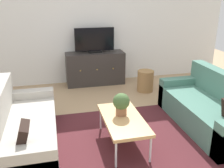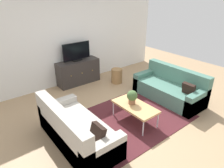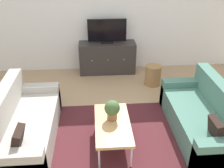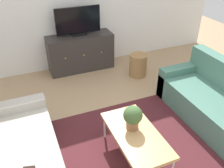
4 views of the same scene
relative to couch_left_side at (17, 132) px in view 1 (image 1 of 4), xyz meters
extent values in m
plane|color=tan|center=(1.44, 0.10, -0.27)|extent=(10.00, 10.00, 0.00)
cube|color=white|center=(1.44, 2.65, 1.08)|extent=(6.40, 0.12, 2.70)
cube|color=#4C1E23|center=(1.44, -0.05, -0.27)|extent=(2.50, 1.90, 0.01)
cube|color=#B2ADA3|center=(0.09, 0.00, -0.07)|extent=(0.82, 1.83, 0.41)
cube|color=#B2ADA3|center=(0.09, 0.83, -0.01)|extent=(0.82, 0.18, 0.53)
cube|color=black|center=(0.14, -0.58, 0.25)|extent=(0.18, 0.30, 0.32)
cube|color=#4C7A6B|center=(2.79, 0.00, -0.07)|extent=(0.82, 1.83, 0.41)
cube|color=#4C7A6B|center=(2.79, 0.83, -0.01)|extent=(0.82, 0.18, 0.53)
cube|color=tan|center=(1.38, -0.18, 0.11)|extent=(0.51, 1.02, 0.04)
cylinder|color=silver|center=(1.16, -0.65, -0.09)|extent=(0.03, 0.03, 0.37)
cylinder|color=silver|center=(1.60, -0.65, -0.09)|extent=(0.03, 0.03, 0.37)
cylinder|color=silver|center=(1.16, 0.28, -0.09)|extent=(0.03, 0.03, 0.37)
cylinder|color=silver|center=(1.60, 0.28, -0.09)|extent=(0.03, 0.03, 0.37)
cylinder|color=#936042|center=(1.38, -0.08, 0.19)|extent=(0.15, 0.15, 0.11)
sphere|color=#426033|center=(1.38, -0.08, 0.33)|extent=(0.23, 0.23, 0.23)
cube|color=#332D2B|center=(1.45, 2.37, 0.09)|extent=(1.30, 0.44, 0.73)
sphere|color=#B79338|center=(1.09, 2.14, 0.13)|extent=(0.03, 0.03, 0.03)
sphere|color=#B79338|center=(1.45, 2.14, 0.13)|extent=(0.03, 0.03, 0.03)
sphere|color=#B79338|center=(1.82, 2.14, 0.13)|extent=(0.03, 0.03, 0.03)
cube|color=black|center=(1.45, 2.39, 0.47)|extent=(0.28, 0.16, 0.04)
cube|color=black|center=(1.45, 2.39, 0.75)|extent=(0.87, 0.04, 0.50)
cylinder|color=#9E7547|center=(2.40, 1.67, -0.05)|extent=(0.34, 0.34, 0.45)
camera|label=1|loc=(0.52, -3.12, 1.73)|focal=40.96mm
camera|label=2|loc=(-1.33, -2.83, 2.40)|focal=32.63mm
camera|label=3|loc=(1.15, -3.14, 2.42)|focal=40.55mm
camera|label=4|loc=(0.30, -2.03, 2.14)|focal=38.90mm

